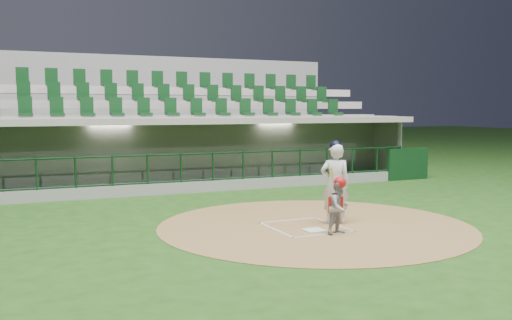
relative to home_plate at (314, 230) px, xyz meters
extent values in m
plane|color=#1C4313|center=(0.00, 0.70, -0.02)|extent=(120.00, 120.00, 0.00)
cylinder|color=brown|center=(0.30, 0.50, -0.02)|extent=(7.20, 7.20, 0.01)
cube|color=white|center=(0.00, 0.00, 0.00)|extent=(0.43, 0.43, 0.02)
cube|color=silver|center=(-0.75, 0.40, 0.00)|extent=(0.05, 1.80, 0.01)
cube|color=silver|center=(0.75, 0.40, 0.00)|extent=(0.05, 1.80, 0.01)
cube|color=white|center=(0.00, 1.25, 0.00)|extent=(1.55, 0.05, 0.01)
cube|color=silver|center=(0.00, -0.45, 0.00)|extent=(1.55, 0.05, 0.01)
cube|color=gray|center=(0.00, 8.20, -0.57)|extent=(15.00, 3.00, 0.10)
cube|color=gray|center=(0.00, 9.80, 0.83)|extent=(15.00, 0.20, 2.70)
cube|color=#9D998B|center=(0.00, 9.68, 1.08)|extent=(13.50, 0.04, 0.90)
cube|color=gray|center=(7.50, 8.20, 0.83)|extent=(0.20, 3.00, 2.70)
cube|color=gray|center=(0.00, 7.95, 2.28)|extent=(15.40, 3.50, 0.20)
cube|color=gray|center=(0.00, 6.65, 0.13)|extent=(15.00, 0.15, 0.40)
cube|color=black|center=(0.00, 6.65, 1.70)|extent=(15.00, 0.01, 0.95)
cube|color=brown|center=(0.00, 9.25, -0.30)|extent=(12.75, 0.40, 0.45)
cube|color=white|center=(-3.00, 8.20, 2.15)|extent=(1.30, 0.35, 0.04)
cube|color=white|center=(3.00, 8.20, 2.15)|extent=(1.30, 0.35, 0.04)
cube|color=black|center=(7.80, 6.60, 0.58)|extent=(1.80, 0.18, 1.20)
imported|color=#B52113|center=(-5.12, 8.96, 0.38)|extent=(1.29, 0.93, 1.81)
imported|color=#AB1612|center=(-1.08, 9.25, 0.33)|extent=(1.04, 0.54, 1.70)
imported|color=#AC1912|center=(2.50, 8.81, 0.40)|extent=(1.03, 0.81, 1.85)
imported|color=#AA1217|center=(5.48, 8.91, 0.36)|extent=(1.66, 0.62, 1.76)
cube|color=gray|center=(0.00, 11.45, 1.13)|extent=(17.00, 6.50, 2.50)
cube|color=gray|center=(0.00, 9.95, 2.28)|extent=(16.60, 0.95, 0.30)
cube|color=#9B968C|center=(0.00, 10.90, 2.83)|extent=(16.60, 0.95, 0.30)
cube|color=#ADA69C|center=(0.00, 11.85, 3.38)|extent=(16.60, 0.95, 0.30)
cube|color=gray|center=(0.00, 14.80, 2.50)|extent=(17.00, 0.25, 5.05)
imported|color=white|center=(0.83, 0.49, 0.92)|extent=(0.81, 0.69, 1.87)
sphere|color=black|center=(0.83, 0.49, 1.80)|extent=(0.28, 0.28, 0.28)
cylinder|color=tan|center=(0.58, 0.24, 1.23)|extent=(0.58, 0.79, 0.39)
imported|color=#97979C|center=(0.33, -0.50, 0.57)|extent=(0.66, 0.57, 1.15)
sphere|color=#B41318|center=(0.33, -0.50, 1.09)|extent=(0.26, 0.26, 0.26)
cube|color=#A51C11|center=(0.33, -0.35, 0.60)|extent=(0.32, 0.10, 0.35)
camera|label=1|loc=(-6.15, -10.77, 2.65)|focal=40.00mm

